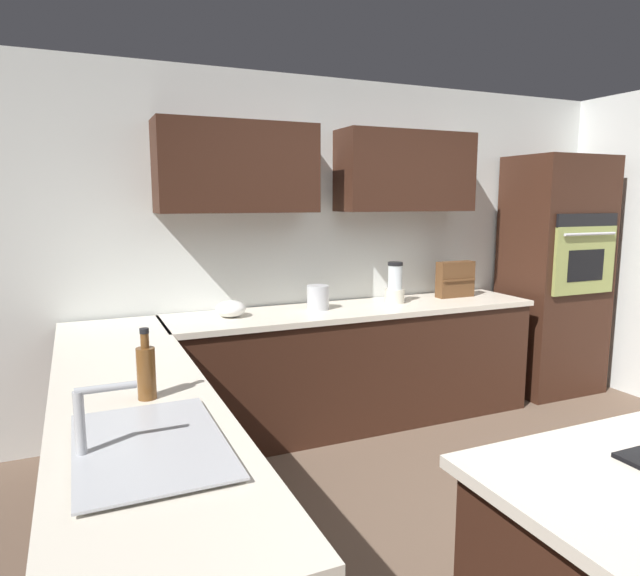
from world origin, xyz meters
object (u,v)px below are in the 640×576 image
object	(u,v)px
sink_unit	(147,444)
dish_soap_bottle	(146,371)
wall_oven	(554,276)
blender	(395,286)
mixing_bowl	(231,309)
kettle	(318,297)
spice_rack	(455,279)

from	to	relation	value
sink_unit	dish_soap_bottle	distance (m)	0.49
wall_oven	dish_soap_bottle	xyz separation A→B (m)	(3.62, 1.38, -0.02)
wall_oven	blender	distance (m)	1.60
dish_soap_bottle	mixing_bowl	bearing A→B (deg)	-116.76
sink_unit	kettle	world-z (taller)	sink_unit
mixing_bowl	dish_soap_bottle	distance (m)	1.60
wall_oven	sink_unit	world-z (taller)	wall_oven
wall_oven	blender	xyz separation A→B (m)	(1.60, -0.04, 0.00)
wall_oven	dish_soap_bottle	size ratio (longest dim) A/B	7.11
wall_oven	kettle	distance (m)	2.25
dish_soap_bottle	spice_rack	bearing A→B (deg)	-150.73
mixing_bowl	dish_soap_bottle	bearing A→B (deg)	63.24
mixing_bowl	spice_rack	size ratio (longest dim) A/B	0.64
kettle	sink_unit	bearing A→B (deg)	53.18
wall_oven	sink_unit	distance (m)	4.13
spice_rack	wall_oven	bearing A→B (deg)	175.19
kettle	wall_oven	bearing A→B (deg)	178.88
sink_unit	dish_soap_bottle	world-z (taller)	dish_soap_bottle
blender	spice_rack	distance (m)	0.60
mixing_bowl	spice_rack	xyz separation A→B (m)	(-1.90, -0.04, 0.09)
spice_rack	sink_unit	bearing A→B (deg)	36.03
sink_unit	mixing_bowl	xyz separation A→B (m)	(-0.78, -1.91, 0.04)
sink_unit	dish_soap_bottle	bearing A→B (deg)	-96.95
blender	mixing_bowl	bearing A→B (deg)	0.00
kettle	spice_rack	bearing A→B (deg)	-178.16
wall_oven	sink_unit	size ratio (longest dim) A/B	2.95
spice_rack	dish_soap_bottle	xyz separation A→B (m)	(2.62, 1.47, -0.03)
mixing_bowl	kettle	xyz separation A→B (m)	(-0.65, 0.00, 0.03)
mixing_bowl	kettle	distance (m)	0.65
mixing_bowl	kettle	size ratio (longest dim) A/B	1.15
blender	kettle	xyz separation A→B (m)	(0.65, 0.00, -0.05)
wall_oven	mixing_bowl	world-z (taller)	wall_oven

